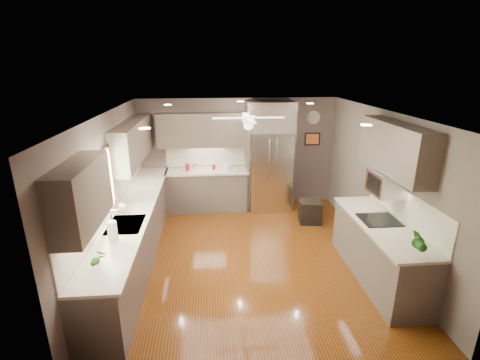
{
  "coord_description": "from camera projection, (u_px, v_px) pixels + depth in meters",
  "views": [
    {
      "loc": [
        -0.64,
        -5.34,
        3.21
      ],
      "look_at": [
        -0.11,
        0.6,
        1.22
      ],
      "focal_mm": 26.0,
      "sensor_mm": 36.0,
      "label": 1
    }
  ],
  "objects": [
    {
      "name": "soap_bottle",
      "position": [
        123.0,
        207.0,
        5.56
      ],
      "size": [
        0.12,
        0.12,
        0.2
      ],
      "primitive_type": "imported",
      "rotation": [
        0.0,
        0.0,
        0.37
      ],
      "color": "white",
      "rests_on": "left_run"
    },
    {
      "name": "bowl",
      "position": [
        228.0,
        168.0,
        7.86
      ],
      "size": [
        0.29,
        0.29,
        0.06
      ],
      "primitive_type": "imported",
      "rotation": [
        0.0,
        0.0,
        0.3
      ],
      "color": "beige",
      "rests_on": "back_run"
    },
    {
      "name": "right_run",
      "position": [
        379.0,
        250.0,
        5.37
      ],
      "size": [
        0.7,
        2.2,
        1.45
      ],
      "color": "#4C4037",
      "rests_on": "ground"
    },
    {
      "name": "potted_plant_right",
      "position": [
        419.0,
        241.0,
        4.32
      ],
      "size": [
        0.21,
        0.18,
        0.35
      ],
      "primitive_type": "imported",
      "rotation": [
        0.0,
        0.0,
        -0.14
      ],
      "color": "#215D1A",
      "rests_on": "right_run"
    },
    {
      "name": "sink",
      "position": [
        126.0,
        226.0,
        5.2
      ],
      "size": [
        0.5,
        0.7,
        0.32
      ],
      "color": "silver",
      "rests_on": "left_run"
    },
    {
      "name": "wall_right",
      "position": [
        381.0,
        185.0,
        5.91
      ],
      "size": [
        0.0,
        5.0,
        5.0
      ],
      "primitive_type": "plane",
      "rotation": [
        1.57,
        0.0,
        -1.57
      ],
      "color": "brown",
      "rests_on": "ground"
    },
    {
      "name": "recessed_lights",
      "position": [
        246.0,
        110.0,
        5.7
      ],
      "size": [
        2.84,
        3.14,
        0.01
      ],
      "color": "white",
      "rests_on": "ceiling"
    },
    {
      "name": "refrigerator",
      "position": [
        270.0,
        158.0,
        7.84
      ],
      "size": [
        1.06,
        0.75,
        2.45
      ],
      "color": "silver",
      "rests_on": "ground"
    },
    {
      "name": "potted_plant_left",
      "position": [
        99.0,
        257.0,
        4.02
      ],
      "size": [
        0.17,
        0.13,
        0.29
      ],
      "primitive_type": "imported",
      "rotation": [
        0.0,
        0.0,
        -0.2
      ],
      "color": "#215D1A",
      "rests_on": "left_run"
    },
    {
      "name": "window",
      "position": [
        100.0,
        186.0,
        4.97
      ],
      "size": [
        0.05,
        1.12,
        0.92
      ],
      "color": "#BFF2B2",
      "rests_on": "wall_left"
    },
    {
      "name": "wall_front",
      "position": [
        280.0,
        277.0,
        3.36
      ],
      "size": [
        4.5,
        0.0,
        4.5
      ],
      "primitive_type": "plane",
      "rotation": [
        -1.57,
        0.0,
        0.0
      ],
      "color": "brown",
      "rests_on": "ground"
    },
    {
      "name": "back_run",
      "position": [
        207.0,
        189.0,
        7.99
      ],
      "size": [
        1.85,
        0.65,
        1.45
      ],
      "color": "#4C4037",
      "rests_on": "ground"
    },
    {
      "name": "ceiling",
      "position": [
        251.0,
        113.0,
        5.33
      ],
      "size": [
        5.0,
        5.0,
        0.0
      ],
      "primitive_type": "plane",
      "rotation": [
        3.14,
        0.0,
        0.0
      ],
      "color": "white",
      "rests_on": "ground"
    },
    {
      "name": "wall_clock",
      "position": [
        314.0,
        117.0,
        7.96
      ],
      "size": [
        0.3,
        0.03,
        0.3
      ],
      "color": "white",
      "rests_on": "wall_back"
    },
    {
      "name": "left_run",
      "position": [
        135.0,
        232.0,
        5.94
      ],
      "size": [
        0.65,
        4.7,
        1.45
      ],
      "color": "#4C4037",
      "rests_on": "ground"
    },
    {
      "name": "floor",
      "position": [
        249.0,
        256.0,
        6.12
      ],
      "size": [
        5.0,
        5.0,
        0.0
      ],
      "primitive_type": "plane",
      "color": "#451A09",
      "rests_on": "ground"
    },
    {
      "name": "canister_d",
      "position": [
        214.0,
        167.0,
        7.87
      ],
      "size": [
        0.09,
        0.09,
        0.11
      ],
      "primitive_type": "cylinder",
      "rotation": [
        0.0,
        0.0,
        -0.35
      ],
      "color": "maroon",
      "rests_on": "back_run"
    },
    {
      "name": "canister_b",
      "position": [
        195.0,
        167.0,
        7.82
      ],
      "size": [
        0.12,
        0.12,
        0.15
      ],
      "primitive_type": "cylinder",
      "rotation": [
        0.0,
        0.0,
        -0.33
      ],
      "color": "silver",
      "rests_on": "back_run"
    },
    {
      "name": "wall_back",
      "position": [
        238.0,
        153.0,
        8.09
      ],
      "size": [
        4.5,
        0.0,
        4.5
      ],
      "primitive_type": "plane",
      "rotation": [
        1.57,
        0.0,
        0.0
      ],
      "color": "brown",
      "rests_on": "ground"
    },
    {
      "name": "wall_left",
      "position": [
        110.0,
        194.0,
        5.54
      ],
      "size": [
        0.0,
        5.0,
        5.0
      ],
      "primitive_type": "plane",
      "rotation": [
        1.57,
        0.0,
        1.57
      ],
      "color": "brown",
      "rests_on": "ground"
    },
    {
      "name": "microwave",
      "position": [
        386.0,
        184.0,
        5.3
      ],
      "size": [
        0.43,
        0.55,
        0.34
      ],
      "color": "silver",
      "rests_on": "wall_right"
    },
    {
      "name": "canister_a",
      "position": [
        188.0,
        167.0,
        7.77
      ],
      "size": [
        0.1,
        0.1,
        0.15
      ],
      "primitive_type": "cylinder",
      "rotation": [
        0.0,
        0.0,
        -0.06
      ],
      "color": "maroon",
      "rests_on": "back_run"
    },
    {
      "name": "paper_towel",
      "position": [
        113.0,
        232.0,
        4.64
      ],
      "size": [
        0.13,
        0.13,
        0.32
      ],
      "color": "white",
      "rests_on": "left_run"
    },
    {
      "name": "framed_print",
      "position": [
        312.0,
        139.0,
        8.12
      ],
      "size": [
        0.36,
        0.03,
        0.3
      ],
      "color": "black",
      "rests_on": "wall_back"
    },
    {
      "name": "ceiling_fan",
      "position": [
        249.0,
        121.0,
        5.66
      ],
      "size": [
        1.18,
        1.18,
        0.32
      ],
      "color": "white",
      "rests_on": "ceiling"
    },
    {
      "name": "stool",
      "position": [
        310.0,
        211.0,
        7.39
      ],
      "size": [
        0.49,
        0.49,
        0.5
      ],
      "color": "black",
      "rests_on": "ground"
    },
    {
      "name": "uppers",
      "position": [
        204.0,
        144.0,
        6.13
      ],
      "size": [
        4.5,
        4.7,
        0.95
      ],
      "color": "#4C4037",
      "rests_on": "wall_left"
    }
  ]
}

